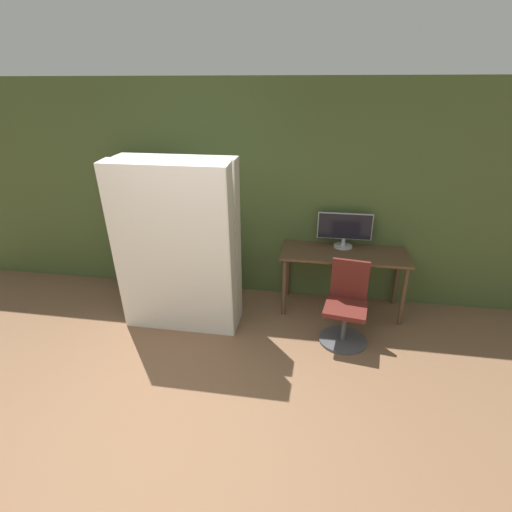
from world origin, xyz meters
TOP-DOWN VIEW (x-y plane):
  - ground_plane at (0.00, 0.00)m, footprint 16.00×16.00m
  - wall_back at (0.00, 2.77)m, footprint 8.00×0.06m
  - desk at (1.39, 2.43)m, footprint 1.49×0.62m
  - monitor at (1.38, 2.61)m, footprint 0.65×0.23m
  - office_chair at (1.42, 1.78)m, footprint 0.52×0.52m
  - bookshelf at (-1.18, 2.63)m, footprint 0.86×0.29m
  - mattress_near at (-0.43, 1.66)m, footprint 1.29×0.39m
  - mattress_far at (-0.43, 1.95)m, footprint 1.29×0.30m

SIDE VIEW (x-z plane):
  - ground_plane at x=0.00m, z-range 0.00..0.00m
  - office_chair at x=1.42m, z-range -0.09..0.80m
  - desk at x=1.39m, z-range 0.29..1.06m
  - bookshelf at x=-1.18m, z-range -0.05..1.67m
  - mattress_far at x=-0.43m, z-range 0.00..1.93m
  - mattress_near at x=-0.43m, z-range 0.00..1.94m
  - monitor at x=1.38m, z-range 0.79..1.22m
  - wall_back at x=0.00m, z-range 0.00..2.70m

